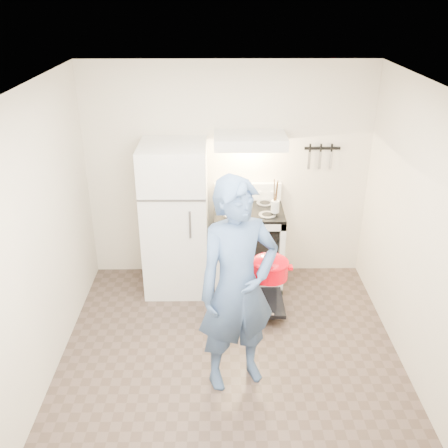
{
  "coord_description": "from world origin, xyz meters",
  "views": [
    {
      "loc": [
        -0.1,
        -3.54,
        3.18
      ],
      "look_at": [
        -0.05,
        1.0,
        1.0
      ],
      "focal_mm": 40.0,
      "sensor_mm": 36.0,
      "label": 1
    }
  ],
  "objects_px": {
    "person": "(238,287)",
    "dutch_oven": "(270,269)",
    "stove_body": "(248,248)",
    "refrigerator": "(176,219)",
    "tea_kettle": "(232,196)"
  },
  "relations": [
    {
      "from": "stove_body",
      "to": "tea_kettle",
      "type": "xyz_separation_m",
      "value": [
        -0.18,
        0.09,
        0.62
      ]
    },
    {
      "from": "dutch_oven",
      "to": "stove_body",
      "type": "bearing_deg",
      "value": 94.28
    },
    {
      "from": "stove_body",
      "to": "refrigerator",
      "type": "bearing_deg",
      "value": -178.23
    },
    {
      "from": "stove_body",
      "to": "dutch_oven",
      "type": "xyz_separation_m",
      "value": [
        0.1,
        -1.37,
        0.54
      ]
    },
    {
      "from": "refrigerator",
      "to": "stove_body",
      "type": "relative_size",
      "value": 1.85
    },
    {
      "from": "refrigerator",
      "to": "stove_body",
      "type": "height_order",
      "value": "refrigerator"
    },
    {
      "from": "person",
      "to": "dutch_oven",
      "type": "distance_m",
      "value": 0.35
    },
    {
      "from": "person",
      "to": "dutch_oven",
      "type": "xyz_separation_m",
      "value": [
        0.28,
        0.21,
        0.04
      ]
    },
    {
      "from": "refrigerator",
      "to": "dutch_oven",
      "type": "xyz_separation_m",
      "value": [
        0.91,
        -1.34,
        0.15
      ]
    },
    {
      "from": "refrigerator",
      "to": "tea_kettle",
      "type": "xyz_separation_m",
      "value": [
        0.63,
        0.12,
        0.23
      ]
    },
    {
      "from": "dutch_oven",
      "to": "person",
      "type": "bearing_deg",
      "value": -143.71
    },
    {
      "from": "refrigerator",
      "to": "dutch_oven",
      "type": "bearing_deg",
      "value": -55.8
    },
    {
      "from": "stove_body",
      "to": "dutch_oven",
      "type": "distance_m",
      "value": 1.47
    },
    {
      "from": "tea_kettle",
      "to": "person",
      "type": "bearing_deg",
      "value": -89.83
    },
    {
      "from": "person",
      "to": "stove_body",
      "type": "bearing_deg",
      "value": 62.0
    }
  ]
}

